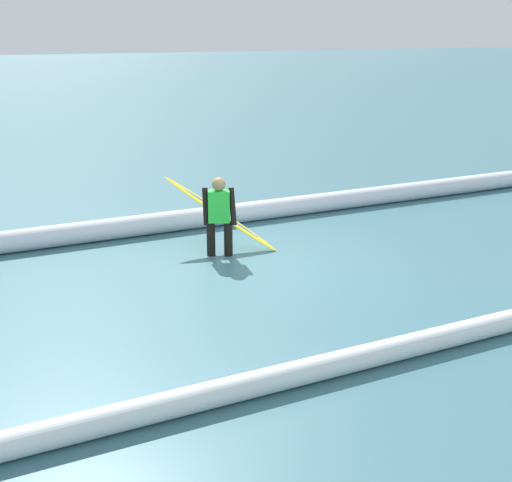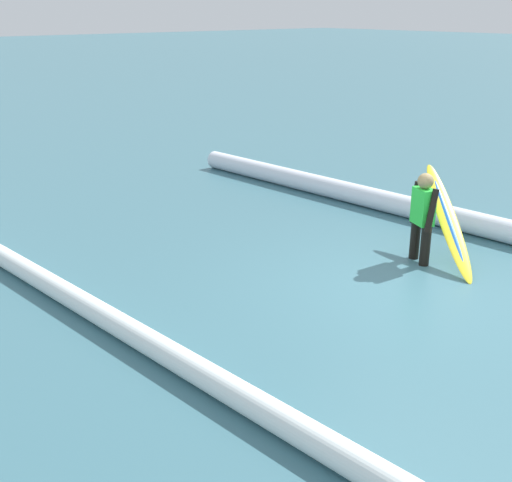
% 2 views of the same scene
% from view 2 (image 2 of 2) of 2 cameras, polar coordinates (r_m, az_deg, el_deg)
% --- Properties ---
extents(ground_plane, '(161.05, 161.05, 0.00)m').
position_cam_2_polar(ground_plane, '(8.61, 13.48, -4.24)').
color(ground_plane, '#3D6D7A').
extents(surfer, '(0.49, 0.35, 1.29)m').
position_cam_2_polar(surfer, '(9.38, 14.33, 2.33)').
color(surfer, black).
rests_on(surfer, ground_plane).
extents(surfboard, '(1.74, 1.33, 1.20)m').
position_cam_2_polar(surfboard, '(9.64, 16.40, 1.78)').
color(surfboard, yellow).
rests_on(surfboard, ground_plane).
extents(wave_crest_midground, '(22.45, 1.98, 0.27)m').
position_cam_2_polar(wave_crest_midground, '(5.55, 4.75, -16.64)').
color(wave_crest_midground, white).
rests_on(wave_crest_midground, ground_plane).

